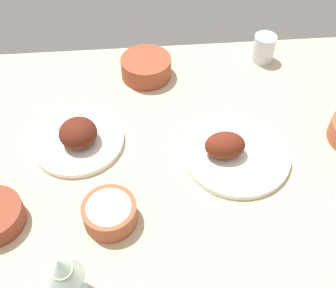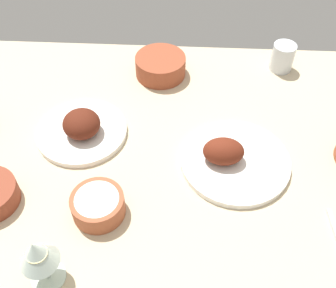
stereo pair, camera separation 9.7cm
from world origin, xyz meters
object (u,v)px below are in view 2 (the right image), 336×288
at_px(bowl_cream, 98,205).
at_px(water_tumbler, 283,57).
at_px(wine_glass, 37,255).
at_px(plate_far_side, 82,128).
at_px(plate_near_viewer, 232,159).
at_px(bowl_potatoes, 160,65).

height_order(bowl_cream, water_tumbler, water_tumbler).
bearing_deg(wine_glass, water_tumbler, -128.07).
xyz_separation_m(wine_glass, water_tumbler, (-0.55, -0.71, -0.06)).
bearing_deg(bowl_cream, wine_glass, 64.24).
distance_m(plate_far_side, plate_near_viewer, 0.40).
xyz_separation_m(plate_far_side, water_tumbler, (-0.56, -0.31, 0.02)).
bearing_deg(water_tumbler, wine_glass, 51.93).
bearing_deg(bowl_potatoes, plate_near_viewer, 120.24).
relative_size(plate_near_viewer, bowl_potatoes, 1.80).
height_order(bowl_cream, bowl_potatoes, bowl_potatoes).
bearing_deg(wine_glass, bowl_potatoes, -105.54).
height_order(plate_far_side, water_tumbler, water_tumbler).
distance_m(plate_far_side, wine_glass, 0.40).
height_order(plate_near_viewer, wine_glass, wine_glass).
distance_m(plate_far_side, bowl_potatoes, 0.33).
bearing_deg(bowl_cream, bowl_potatoes, -102.03).
xyz_separation_m(bowl_potatoes, water_tumbler, (-0.37, -0.05, 0.01)).
bearing_deg(plate_near_viewer, wine_glass, 39.64).
xyz_separation_m(plate_near_viewer, wine_glass, (0.38, 0.32, 0.08)).
relative_size(plate_far_side, wine_glass, 1.70).
xyz_separation_m(plate_far_side, plate_near_viewer, (-0.39, 0.08, -0.01)).
xyz_separation_m(plate_near_viewer, bowl_potatoes, (0.20, -0.34, 0.01)).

